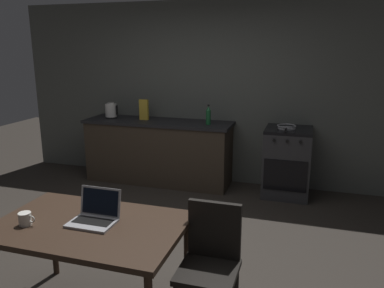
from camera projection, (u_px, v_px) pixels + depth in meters
The scene contains 12 objects.
ground_plane at pixel (140, 254), 3.72m from camera, with size 12.00×12.00×0.00m, color #2D2823.
back_wall at pixel (225, 94), 5.50m from camera, with size 6.40×0.10×2.59m, color #535752.
kitchen_counter at pixel (159, 151), 5.64m from camera, with size 2.16×0.64×0.92m.
stove_oven at pixel (287, 162), 5.11m from camera, with size 0.60×0.62×0.92m.
dining_table at pixel (90, 232), 2.72m from camera, with size 1.34×0.86×0.74m.
chair at pixel (211, 258), 2.66m from camera, with size 0.40×0.40×0.90m.
laptop at pixel (95, 216), 2.72m from camera, with size 0.32×0.27×0.22m.
electric_kettle at pixel (111, 111), 5.72m from camera, with size 0.20×0.18×0.23m.
bottle at pixel (208, 115), 5.23m from camera, with size 0.07×0.07×0.27m.
frying_pan at pixel (286, 127), 4.98m from camera, with size 0.24×0.42×0.05m.
coffee_mug at pixel (25, 219), 2.68m from camera, with size 0.13×0.09×0.09m.
cereal_box at pixel (144, 110), 5.57m from camera, with size 0.13×0.05×0.30m.
Camera 1 is at (1.46, -3.05, 1.95)m, focal length 35.83 mm.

